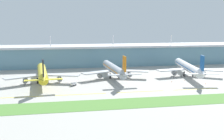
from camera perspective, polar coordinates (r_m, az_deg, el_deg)
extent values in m
plane|color=#A8A59E|center=(166.31, 6.25, -3.93)|extent=(600.00, 600.00, 0.00)
cube|color=#6693A8|center=(260.63, 0.01, 2.91)|extent=(280.00, 28.00, 17.03)
cube|color=silver|center=(259.71, 0.01, 4.98)|extent=(288.00, 34.00, 1.80)
cylinder|color=silver|center=(249.66, -12.56, 5.81)|extent=(0.90, 0.90, 9.00)
cylinder|color=silver|center=(253.84, 0.24, 6.09)|extent=(0.90, 0.90, 9.00)
cylinder|color=silver|center=(269.84, 12.08, 6.09)|extent=(0.90, 0.90, 9.00)
cylinder|color=yellow|center=(188.52, -14.15, -0.55)|extent=(10.43, 53.07, 5.80)
cone|color=yellow|center=(216.54, -14.34, 0.72)|extent=(5.84, 4.47, 5.51)
cone|color=yellow|center=(159.41, -13.89, -1.91)|extent=(5.50, 7.04, 5.72)
cube|color=black|center=(159.28, -13.99, 0.43)|extent=(1.26, 6.44, 9.50)
cube|color=yellow|center=(159.91, -15.86, -2.04)|extent=(10.24, 4.07, 0.36)
cube|color=yellow|center=(160.16, -11.92, -1.86)|extent=(10.24, 4.07, 0.36)
cube|color=#B7BABF|center=(184.55, -17.82, -1.35)|extent=(24.47, 16.97, 0.70)
cylinder|color=gray|center=(186.44, -17.39, -2.09)|extent=(3.58, 4.76, 3.20)
cube|color=#B7BABF|center=(185.02, -10.38, -1.02)|extent=(24.94, 13.50, 0.70)
cylinder|color=gray|center=(186.85, -10.76, -1.80)|extent=(3.58, 4.76, 3.20)
cylinder|color=black|center=(208.82, -14.24, -0.90)|extent=(0.70, 0.70, 3.60)
cylinder|color=black|center=(186.40, -15.05, -2.17)|extent=(1.10, 1.10, 3.60)
cylinder|color=black|center=(186.52, -13.08, -2.09)|extent=(1.10, 1.10, 3.60)
cube|color=black|center=(188.45, -14.15, -0.43)|extent=(10.01, 47.82, 0.60)
cylinder|color=#ADB2BC|center=(199.13, 0.34, 0.27)|extent=(8.28, 53.18, 5.80)
cone|color=#ADB2BC|center=(226.61, -1.33, 1.40)|extent=(5.69, 4.25, 5.51)
cone|color=#ADB2BC|center=(170.81, 2.64, -0.89)|extent=(5.24, 6.85, 5.72)
cube|color=orange|center=(170.72, 2.57, 1.30)|extent=(1.00, 6.43, 9.50)
cube|color=#ADB2BC|center=(169.94, 0.81, -1.00)|extent=(10.14, 3.67, 0.36)
cube|color=#ADB2BC|center=(172.87, 4.35, -0.85)|extent=(10.14, 3.67, 0.36)
cube|color=#B7BABF|center=(192.65, -2.82, -0.45)|extent=(24.65, 16.20, 0.70)
cylinder|color=gray|center=(194.76, -2.55, -1.18)|extent=(3.41, 4.65, 3.20)
cube|color=#B7BABF|center=(198.26, 4.02, -0.18)|extent=(24.90, 14.35, 0.70)
cylinder|color=gray|center=(199.77, 3.56, -0.92)|extent=(3.41, 4.65, 3.20)
cylinder|color=black|center=(219.01, -0.87, -0.13)|extent=(0.70, 0.70, 3.60)
cylinder|color=black|center=(196.36, -0.36, -1.26)|extent=(1.10, 1.10, 3.60)
cylinder|color=black|center=(197.84, 1.45, -1.18)|extent=(1.10, 1.10, 3.60)
cube|color=orange|center=(199.07, 0.34, 0.38)|extent=(8.07, 47.89, 0.60)
cylinder|color=white|center=(214.33, 15.31, 0.59)|extent=(17.03, 61.42, 5.80)
cone|color=white|center=(245.72, 13.35, 1.78)|extent=(6.15, 4.95, 5.51)
cone|color=white|center=(182.25, 18.04, -0.69)|extent=(6.07, 7.42, 5.72)
cube|color=#19519E|center=(182.21, 18.05, 1.36)|extent=(1.87, 6.42, 9.50)
cube|color=white|center=(181.15, 16.33, -0.73)|extent=(10.42, 4.99, 0.36)
cube|color=white|center=(184.50, 19.62, -0.72)|extent=(10.42, 4.99, 0.36)
cube|color=#B7BABF|center=(207.45, 12.40, 0.05)|extent=(24.87, 11.40, 0.70)
cylinder|color=gray|center=(209.56, 12.61, -0.64)|extent=(3.98, 5.01, 3.20)
cube|color=#B7BABF|center=(213.81, 18.70, 0.05)|extent=(23.88, 18.67, 0.70)
cylinder|color=gray|center=(215.23, 18.24, -0.62)|extent=(3.98, 5.01, 3.20)
cylinder|color=black|center=(237.08, 13.83, 0.33)|extent=(0.70, 0.70, 3.60)
cylinder|color=black|center=(211.41, 14.62, -0.79)|extent=(1.10, 1.10, 3.60)
cylinder|color=black|center=(213.09, 16.29, -0.79)|extent=(1.10, 1.10, 3.60)
cube|color=#19519E|center=(214.27, 15.31, 0.69)|extent=(15.94, 55.39, 0.60)
cube|color=yellow|center=(155.81, -19.08, -5.33)|extent=(28.00, 0.70, 0.04)
cube|color=yellow|center=(154.24, -6.45, -5.00)|extent=(28.00, 0.70, 0.04)
cube|color=yellow|center=(160.04, 5.82, -4.45)|extent=(28.00, 0.70, 0.04)
cube|color=yellow|center=(172.47, 16.76, -3.79)|extent=(28.00, 0.70, 0.04)
cube|color=#518438|center=(141.18, 9.44, -6.43)|extent=(300.00, 18.00, 0.10)
cube|color=silver|center=(175.48, -7.93, -2.84)|extent=(3.84, 3.79, 1.60)
cube|color=silver|center=(175.24, -7.94, -2.47)|extent=(3.58, 3.54, 0.16)
cylinder|color=black|center=(174.22, -8.02, -3.20)|extent=(0.89, 0.88, 0.90)
cylinder|color=black|center=(175.32, -8.41, -3.13)|extent=(0.89, 0.88, 0.90)
cylinder|color=black|center=(176.00, -7.45, -3.06)|extent=(0.89, 0.88, 0.90)
cylinder|color=black|center=(177.09, -7.84, -2.99)|extent=(0.89, 0.88, 0.90)
cone|color=orange|center=(195.03, 14.61, -2.08)|extent=(0.56, 0.56, 0.70)
cone|color=orange|center=(189.37, 18.62, -2.62)|extent=(0.56, 0.56, 0.70)
cone|color=orange|center=(189.31, 12.18, -2.33)|extent=(0.56, 0.56, 0.70)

